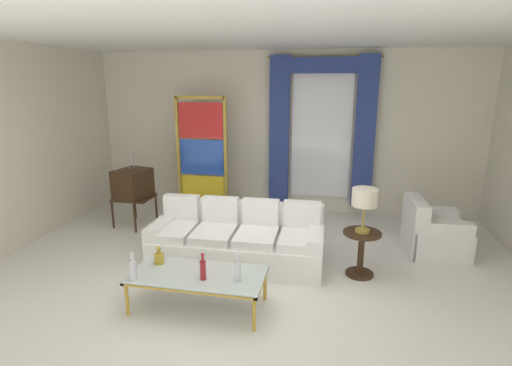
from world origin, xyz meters
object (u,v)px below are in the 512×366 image
(bottle_ruby_flask, at_px, (238,270))
(stained_glass_divider, at_px, (202,160))
(table_lamp_brass, at_px, (365,199))
(round_side_table, at_px, (361,249))
(armchair_white, at_px, (432,233))
(coffee_table, at_px, (198,276))
(couch_white_long, at_px, (238,240))
(bottle_amber_squat, at_px, (203,269))
(peacock_figurine, at_px, (219,213))
(bottle_blue_decanter, at_px, (133,269))
(vintage_tv, at_px, (133,185))
(bottle_crystal_tall, at_px, (159,257))

(bottle_ruby_flask, xyz_separation_m, stained_glass_divider, (-1.44, 3.09, 0.52))
(stained_glass_divider, relative_size, table_lamp_brass, 3.86)
(round_side_table, bearing_deg, armchair_white, 42.07)
(coffee_table, bearing_deg, couch_white_long, 83.40)
(bottle_ruby_flask, height_order, round_side_table, bottle_ruby_flask)
(bottle_amber_squat, distance_m, stained_glass_divider, 3.35)
(peacock_figurine, bearing_deg, bottle_blue_decanter, -91.85)
(table_lamp_brass, bearing_deg, round_side_table, 0.00)
(bottle_blue_decanter, xyz_separation_m, bottle_ruby_flask, (1.09, 0.19, 0.00))
(bottle_amber_squat, bearing_deg, bottle_blue_decanter, -168.04)
(bottle_blue_decanter, height_order, bottle_amber_squat, bottle_blue_decanter)
(coffee_table, xyz_separation_m, round_side_table, (1.80, 1.14, -0.02))
(bottle_ruby_flask, distance_m, vintage_tv, 3.37)
(peacock_figurine, xyz_separation_m, table_lamp_brass, (2.32, -1.41, 0.81))
(bottle_blue_decanter, distance_m, bottle_ruby_flask, 1.10)
(coffee_table, relative_size, bottle_ruby_flask, 4.64)
(bottle_amber_squat, relative_size, bottle_ruby_flask, 0.96)
(couch_white_long, distance_m, peacock_figurine, 1.47)
(round_side_table, xyz_separation_m, table_lamp_brass, (0.00, 0.00, 0.67))
(bottle_crystal_tall, relative_size, peacock_figurine, 0.36)
(couch_white_long, bearing_deg, bottle_amber_squat, -91.74)
(couch_white_long, relative_size, round_side_table, 3.96)
(armchair_white, bearing_deg, bottle_blue_decanter, -145.82)
(round_side_table, height_order, table_lamp_brass, table_lamp_brass)
(vintage_tv, distance_m, peacock_figurine, 1.55)
(bottle_blue_decanter, bearing_deg, peacock_figurine, 88.15)
(bottle_amber_squat, relative_size, vintage_tv, 0.23)
(armchair_white, xyz_separation_m, stained_glass_divider, (-3.82, 0.93, 0.77))
(coffee_table, xyz_separation_m, bottle_crystal_tall, (-0.52, 0.15, 0.10))
(stained_glass_divider, bearing_deg, round_side_table, -34.20)
(bottle_amber_squat, bearing_deg, bottle_ruby_flask, 5.88)
(armchair_white, bearing_deg, vintage_tv, 178.09)
(couch_white_long, distance_m, bottle_ruby_flask, 1.38)
(round_side_table, distance_m, table_lamp_brass, 0.67)
(couch_white_long, relative_size, bottle_crystal_tall, 11.04)
(couch_white_long, relative_size, vintage_tv, 1.75)
(coffee_table, bearing_deg, round_side_table, 32.39)
(coffee_table, xyz_separation_m, peacock_figurine, (-0.52, 2.55, -0.16))
(round_side_table, bearing_deg, couch_white_long, 176.44)
(couch_white_long, bearing_deg, armchair_white, 17.43)
(stained_glass_divider, bearing_deg, bottle_crystal_tall, -81.05)
(armchair_white, bearing_deg, table_lamp_brass, -137.93)
(couch_white_long, xyz_separation_m, coffee_table, (-0.14, -1.24, 0.07))
(bottle_blue_decanter, bearing_deg, table_lamp_brass, 30.16)
(bottle_amber_squat, relative_size, peacock_figurine, 0.51)
(couch_white_long, relative_size, bottle_amber_squat, 7.75)
(vintage_tv, height_order, table_lamp_brass, vintage_tv)
(bottle_ruby_flask, bearing_deg, vintage_tv, 136.27)
(coffee_table, relative_size, peacock_figurine, 2.45)
(round_side_table, bearing_deg, stained_glass_divider, 145.80)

